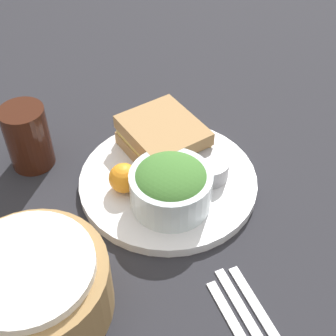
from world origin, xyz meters
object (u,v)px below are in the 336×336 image
object	(u,v)px
salad_bowl	(171,185)
bread_basket	(34,288)
spoon	(239,333)
fork	(266,322)
knife	(253,327)
sandwich	(163,138)
dressing_cup	(209,168)
drink_glass	(28,137)
plate	(168,181)

from	to	relation	value
salad_bowl	bread_basket	xyz separation A→B (m)	(-0.04, 0.22, -0.01)
bread_basket	spoon	size ratio (longest dim) A/B	1.23
spoon	fork	bearing A→B (deg)	90.00
knife	salad_bowl	bearing A→B (deg)	-175.72
sandwich	knife	world-z (taller)	sandwich
dressing_cup	knife	size ratio (longest dim) A/B	0.35
fork	knife	xyz separation A→B (m)	(0.00, 0.02, 0.00)
bread_basket	spoon	xyz separation A→B (m)	(-0.16, -0.18, -0.04)
sandwich	salad_bowl	world-z (taller)	salad_bowl
sandwich	knife	distance (m)	0.31
drink_glass	knife	xyz separation A→B (m)	(-0.41, -0.10, -0.05)
drink_glass	fork	world-z (taller)	drink_glass
salad_bowl	knife	distance (m)	0.21
salad_bowl	spoon	world-z (taller)	salad_bowl
sandwich	spoon	size ratio (longest dim) A/B	0.84
knife	plate	bearing A→B (deg)	180.00
dressing_cup	spoon	world-z (taller)	dressing_cup
sandwich	fork	xyz separation A→B (m)	(-0.30, 0.06, -0.04)
dressing_cup	fork	size ratio (longest dim) A/B	0.36
dressing_cup	spoon	bearing A→B (deg)	150.82
salad_bowl	dressing_cup	distance (m)	0.08
drink_glass	knife	distance (m)	0.42
drink_glass	knife	size ratio (longest dim) A/B	0.61
plate	dressing_cup	xyz separation A→B (m)	(-0.03, -0.05, 0.02)
sandwich	salad_bowl	size ratio (longest dim) A/B	1.06
dressing_cup	fork	bearing A→B (deg)	159.17
salad_bowl	spoon	xyz separation A→B (m)	(-0.20, 0.04, -0.05)
plate	knife	bearing A→B (deg)	168.90
plate	salad_bowl	distance (m)	0.06
knife	spoon	xyz separation A→B (m)	(0.00, 0.02, 0.00)
bread_basket	sandwich	bearing A→B (deg)	-63.22
sandwich	salad_bowl	distance (m)	0.11
salad_bowl	fork	size ratio (longest dim) A/B	0.71
salad_bowl	drink_glass	world-z (taller)	drink_glass
salad_bowl	bread_basket	distance (m)	0.22
drink_glass	bread_basket	world-z (taller)	drink_glass
drink_glass	salad_bowl	bearing A→B (deg)	-148.55
fork	dressing_cup	bearing A→B (deg)	170.27
salad_bowl	knife	bearing A→B (deg)	173.18
dressing_cup	fork	world-z (taller)	dressing_cup
plate	fork	size ratio (longest dim) A/B	1.65
plate	knife	world-z (taller)	plate
dressing_cup	spoon	distance (m)	0.25
dressing_cup	bread_basket	bearing A→B (deg)	100.03
bread_basket	spoon	distance (m)	0.24
dressing_cup	spoon	xyz separation A→B (m)	(-0.21, 0.12, -0.03)
fork	knife	size ratio (longest dim) A/B	0.95
bread_basket	spoon	bearing A→B (deg)	-132.49
salad_bowl	knife	size ratio (longest dim) A/B	0.68
plate	bread_basket	distance (m)	0.26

